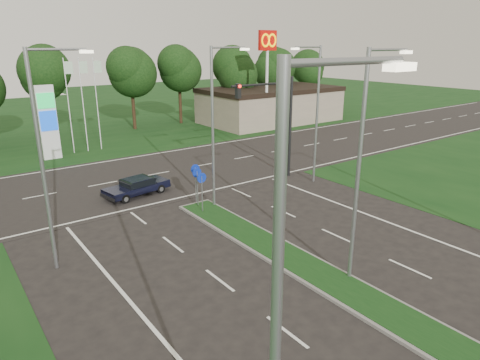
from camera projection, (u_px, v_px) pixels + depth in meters
verge_far at (42, 118)px, 54.46m from camera, size 160.00×50.00×0.02m
cross_road at (144, 176)px, 30.69m from camera, size 160.00×12.00×0.02m
median_kerb at (378, 308)px, 15.33m from camera, size 2.00×26.00×0.12m
commercial_building at (271, 105)px, 51.70m from camera, size 16.00×9.00×4.00m
streetlight_median_near at (363, 157)px, 15.90m from camera, size 2.53×0.22×9.00m
streetlight_median_far at (216, 120)px, 23.57m from camera, size 2.53×0.22×9.00m
streetlight_left_near at (286, 342)px, 6.05m from camera, size 2.53×0.22×9.00m
streetlight_left_far at (45, 151)px, 16.78m from camera, size 2.53×0.22×9.00m
streetlight_right_far at (315, 108)px, 27.97m from camera, size 2.53×0.22×9.00m
traffic_signal at (276, 113)px, 28.72m from camera, size 5.10×0.42×7.00m
median_signs at (198, 180)px, 24.34m from camera, size 1.16×1.76×2.38m
gas_pylon at (51, 120)px, 34.51m from camera, size 5.80×1.26×8.00m
mcdonalds_sign at (267, 55)px, 44.53m from camera, size 2.20×0.47×10.40m
treeline_far at (70, 68)px, 40.88m from camera, size 6.00×6.00×9.90m
navy_sedan at (137, 186)px, 26.70m from camera, size 4.22×2.29×1.10m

